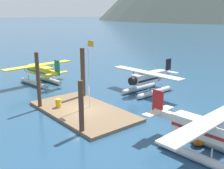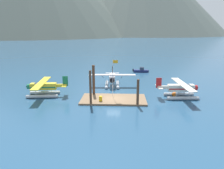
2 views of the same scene
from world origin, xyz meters
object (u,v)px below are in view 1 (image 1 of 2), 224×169
(mooring_buoy, at_px, (198,141))
(seaplane_yellow_port_fwd, at_px, (40,73))
(fuel_drum, at_px, (58,103))
(seaplane_cream_stbd_fwd, at_px, (205,134))
(flagpole, at_px, (89,66))
(seaplane_silver_bow_centre, at_px, (147,80))

(mooring_buoy, distance_m, seaplane_yellow_port_fwd, 24.97)
(seaplane_yellow_port_fwd, bearing_deg, fuel_drum, -16.79)
(mooring_buoy, xyz_separation_m, seaplane_yellow_port_fwd, (-24.93, -0.83, 1.14))
(fuel_drum, height_order, seaplane_yellow_port_fwd, seaplane_yellow_port_fwd)
(fuel_drum, relative_size, seaplane_cream_stbd_fwd, 0.08)
(seaplane_yellow_port_fwd, bearing_deg, mooring_buoy, 1.92)
(fuel_drum, height_order, mooring_buoy, fuel_drum)
(flagpole, distance_m, seaplane_silver_bow_centre, 9.71)
(flagpole, bearing_deg, fuel_drum, -130.86)
(flagpole, relative_size, seaplane_cream_stbd_fwd, 0.67)
(flagpole, xyz_separation_m, fuel_drum, (-2.13, -2.46, -3.85))
(seaplane_yellow_port_fwd, relative_size, seaplane_cream_stbd_fwd, 1.00)
(fuel_drum, bearing_deg, mooring_buoy, 17.17)
(seaplane_cream_stbd_fwd, bearing_deg, seaplane_yellow_port_fwd, -179.84)
(seaplane_yellow_port_fwd, distance_m, seaplane_cream_stbd_fwd, 25.89)
(fuel_drum, height_order, seaplane_cream_stbd_fwd, seaplane_cream_stbd_fwd)
(mooring_buoy, relative_size, seaplane_yellow_port_fwd, 0.08)
(fuel_drum, bearing_deg, seaplane_cream_stbd_fwd, 13.31)
(flagpole, bearing_deg, mooring_buoy, 8.68)
(mooring_buoy, xyz_separation_m, seaplane_cream_stbd_fwd, (0.96, -0.76, 1.14))
(seaplane_cream_stbd_fwd, bearing_deg, fuel_drum, -166.69)
(flagpole, height_order, mooring_buoy, flagpole)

